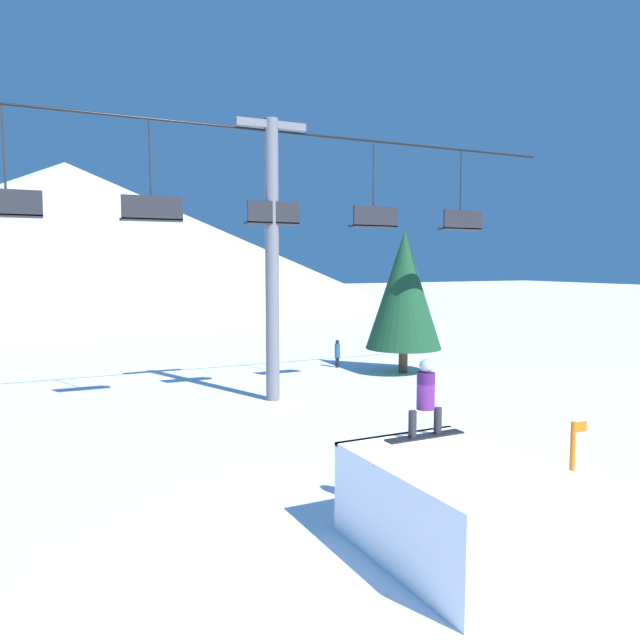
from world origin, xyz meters
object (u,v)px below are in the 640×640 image
Objects in this scene: snow_ramp at (455,509)px; pine_tree_near at (404,290)px; trail_marker at (573,458)px; snowboarder at (426,398)px; distant_skier at (337,352)px.

pine_tree_near is (8.55, 14.04, 2.68)m from snow_ramp.
snow_ramp is 2.25× the size of trail_marker.
trail_marker is (-4.94, -13.13, -2.63)m from pine_tree_near.
snow_ramp is at bearing -165.95° from trail_marker.
snowboarder reaches higher than distant_skier.
trail_marker is (3.60, 0.90, 0.05)m from snow_ramp.
snowboarder is 1.26× the size of distant_skier.
trail_marker reaches higher than distant_skier.
snowboarder reaches higher than snow_ramp.
snow_ramp is 2.81× the size of distant_skier.
trail_marker is at bearing -110.63° from pine_tree_near.
pine_tree_near is 3.85× the size of trail_marker.
trail_marker is 15.80m from distant_skier.
snow_ramp is at bearing -112.19° from distant_skier.
snow_ramp reaches higher than distant_skier.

